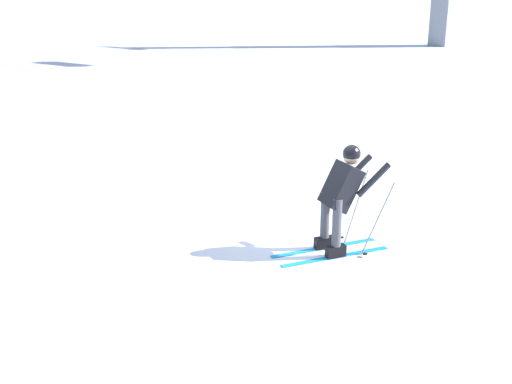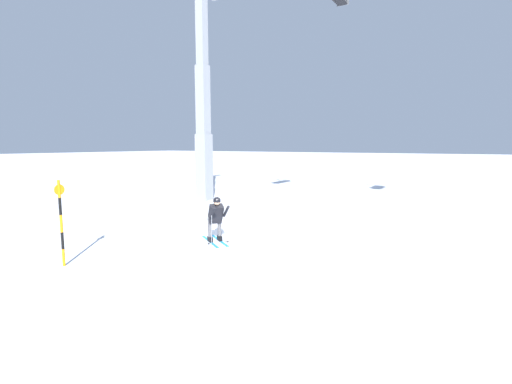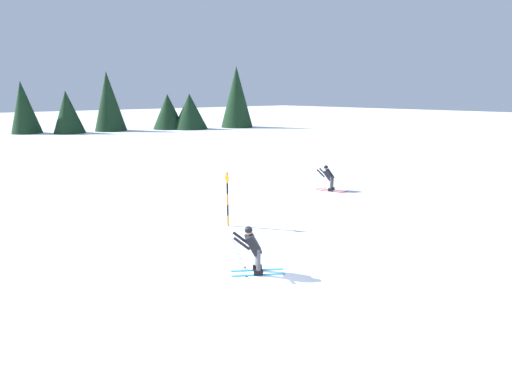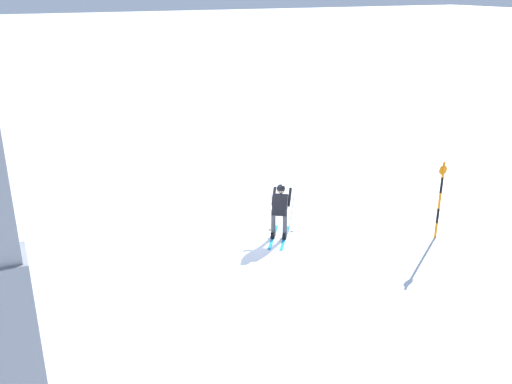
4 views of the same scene
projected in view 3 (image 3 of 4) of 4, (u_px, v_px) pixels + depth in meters
The scene contains 5 objects.
ground_plane at pixel (274, 286), 10.87m from camera, with size 260.00×260.00×0.00m, color white.
skier_carving_main at pixel (253, 246), 11.46m from camera, with size 1.63×1.37×1.66m.
trail_marker_pole at pixel (227, 197), 15.58m from camera, with size 0.07×0.28×2.29m.
skier_distant_uphill at pixel (329, 176), 21.52m from camera, with size 1.19×1.85×1.60m.
tree_line_ridge at pixel (157, 105), 58.32m from camera, with size 33.55×15.78×9.80m.
Camera 3 is at (6.82, 7.12, 5.35)m, focal length 26.56 mm.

